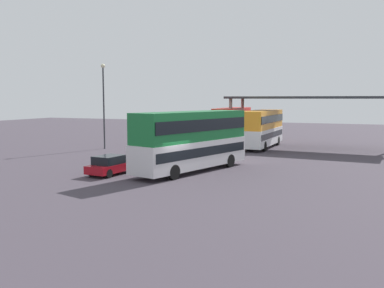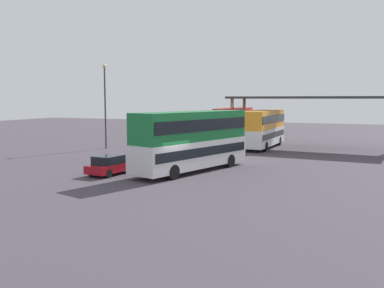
{
  "view_description": "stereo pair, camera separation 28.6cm",
  "coord_description": "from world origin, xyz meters",
  "px_view_note": "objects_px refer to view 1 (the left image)",
  "views": [
    {
      "loc": [
        11.92,
        -25.05,
        5.26
      ],
      "look_at": [
        0.24,
        3.31,
        2.0
      ],
      "focal_mm": 39.94,
      "sensor_mm": 36.0,
      "label": 1
    },
    {
      "loc": [
        12.19,
        -24.94,
        5.26
      ],
      "look_at": [
        0.24,
        3.31,
        2.0
      ],
      "focal_mm": 39.94,
      "sensor_mm": 36.0,
      "label": 2
    }
  ],
  "objects_px": {
    "parked_hatchback": "(110,165)",
    "double_decker_mid_row": "(261,127)",
    "double_decker_near_canopy": "(233,124)",
    "double_decker_main": "(192,139)",
    "lamppost_tall": "(104,97)"
  },
  "relations": [
    {
      "from": "double_decker_mid_row",
      "to": "lamppost_tall",
      "type": "distance_m",
      "value": 17.06
    },
    {
      "from": "double_decker_near_canopy",
      "to": "double_decker_mid_row",
      "type": "height_order",
      "value": "double_decker_near_canopy"
    },
    {
      "from": "parked_hatchback",
      "to": "double_decker_mid_row",
      "type": "relative_size",
      "value": 0.38
    },
    {
      "from": "parked_hatchback",
      "to": "double_decker_near_canopy",
      "type": "bearing_deg",
      "value": 1.49
    },
    {
      "from": "double_decker_main",
      "to": "double_decker_near_canopy",
      "type": "height_order",
      "value": "double_decker_main"
    },
    {
      "from": "double_decker_near_canopy",
      "to": "double_decker_mid_row",
      "type": "xyz_separation_m",
      "value": [
        4.06,
        -2.67,
        -0.09
      ]
    },
    {
      "from": "double_decker_mid_row",
      "to": "lamppost_tall",
      "type": "relative_size",
      "value": 1.14
    },
    {
      "from": "double_decker_main",
      "to": "double_decker_mid_row",
      "type": "bearing_deg",
      "value": 12.29
    },
    {
      "from": "double_decker_main",
      "to": "lamppost_tall",
      "type": "distance_m",
      "value": 17.11
    },
    {
      "from": "double_decker_main",
      "to": "double_decker_near_canopy",
      "type": "relative_size",
      "value": 1.06
    },
    {
      "from": "parked_hatchback",
      "to": "double_decker_mid_row",
      "type": "xyz_separation_m",
      "value": [
        5.89,
        20.29,
        1.53
      ]
    },
    {
      "from": "double_decker_near_canopy",
      "to": "double_decker_mid_row",
      "type": "bearing_deg",
      "value": -127.17
    },
    {
      "from": "double_decker_near_canopy",
      "to": "lamppost_tall",
      "type": "relative_size",
      "value": 1.15
    },
    {
      "from": "double_decker_main",
      "to": "lamppost_tall",
      "type": "xyz_separation_m",
      "value": [
        -13.9,
        9.48,
        3.11
      ]
    },
    {
      "from": "double_decker_main",
      "to": "double_decker_mid_row",
      "type": "xyz_separation_m",
      "value": [
        1.14,
        16.84,
        -0.18
      ]
    }
  ]
}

